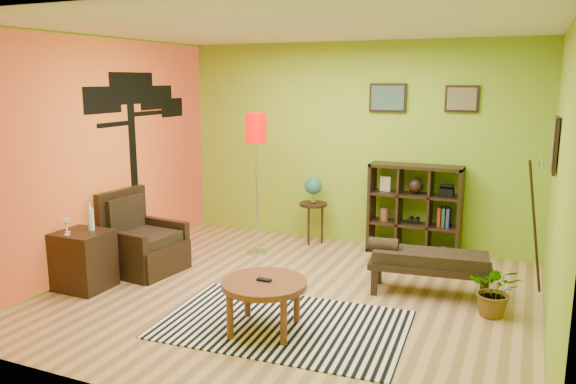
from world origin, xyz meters
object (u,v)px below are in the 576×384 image
at_px(side_cabinet, 84,260).
at_px(potted_plant, 495,296).
at_px(coffee_table, 264,288).
at_px(cube_shelf, 415,210).
at_px(floor_lamp, 256,141).
at_px(armchair, 141,247).
at_px(globe_table, 313,193).
at_px(bench, 426,261).

distance_m(side_cabinet, potted_plant, 4.36).
distance_m(coffee_table, cube_shelf, 3.02).
relative_size(side_cabinet, floor_lamp, 0.52).
distance_m(armchair, potted_plant, 4.05).
distance_m(floor_lamp, cube_shelf, 2.28).
distance_m(globe_table, bench, 2.27).
bearing_deg(cube_shelf, potted_plant, -56.66).
xyz_separation_m(cube_shelf, bench, (0.40, -1.40, -0.22)).
xyz_separation_m(floor_lamp, cube_shelf, (1.92, 0.83, -0.91)).
distance_m(armchair, cube_shelf, 3.54).
xyz_separation_m(armchair, bench, (3.32, 0.58, 0.08)).
relative_size(armchair, cube_shelf, 0.81).
bearing_deg(cube_shelf, globe_table, -176.61).
relative_size(side_cabinet, globe_table, 1.01).
relative_size(coffee_table, potted_plant, 1.47).
relative_size(floor_lamp, cube_shelf, 1.56).
bearing_deg(floor_lamp, potted_plant, -16.06).
distance_m(coffee_table, side_cabinet, 2.32).
xyz_separation_m(coffee_table, side_cabinet, (-2.31, 0.17, -0.09)).
bearing_deg(globe_table, cube_shelf, 3.39).
bearing_deg(coffee_table, potted_plant, 31.79).
bearing_deg(bench, armchair, -170.07).
height_order(globe_table, cube_shelf, cube_shelf).
bearing_deg(armchair, cube_shelf, 34.19).
height_order(coffee_table, cube_shelf, cube_shelf).
xyz_separation_m(coffee_table, potted_plant, (1.93, 1.20, -0.21)).
distance_m(floor_lamp, potted_plant, 3.43).
bearing_deg(floor_lamp, armchair, -130.99).
height_order(coffee_table, armchair, armchair).
xyz_separation_m(side_cabinet, bench, (3.51, 1.33, 0.05)).
height_order(armchair, cube_shelf, cube_shelf).
bearing_deg(globe_table, side_cabinet, -122.69).
height_order(coffee_table, side_cabinet, side_cabinet).
bearing_deg(side_cabinet, globe_table, 57.31).
relative_size(coffee_table, cube_shelf, 0.66).
relative_size(coffee_table, armchair, 0.81).
bearing_deg(armchair, coffee_table, -23.66).
bearing_deg(side_cabinet, potted_plant, 13.59).
distance_m(coffee_table, potted_plant, 2.28).
xyz_separation_m(side_cabinet, potted_plant, (4.24, 1.03, -0.12)).
bearing_deg(coffee_table, armchair, 156.34).
height_order(globe_table, potted_plant, globe_table).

